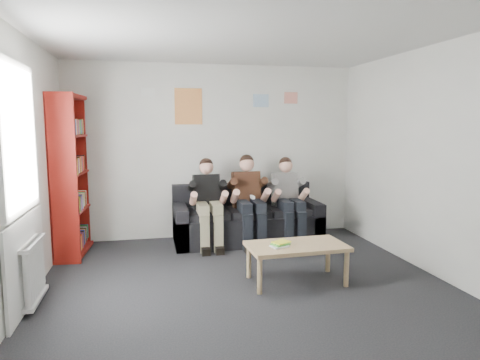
% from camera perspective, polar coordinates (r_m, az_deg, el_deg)
% --- Properties ---
extents(room_shell, '(5.00, 5.00, 5.00)m').
position_cam_1_polar(room_shell, '(4.32, 1.66, 1.75)').
color(room_shell, black).
rests_on(room_shell, ground).
extents(sofa, '(2.20, 0.90, 0.85)m').
position_cam_1_polar(sofa, '(6.59, 0.83, -5.47)').
color(sofa, black).
rests_on(sofa, ground).
extents(bookshelf, '(0.33, 0.98, 2.17)m').
position_cam_1_polar(bookshelf, '(6.23, -21.63, 0.54)').
color(bookshelf, maroon).
rests_on(bookshelf, ground).
extents(coffee_table, '(1.10, 0.60, 0.44)m').
position_cam_1_polar(coffee_table, '(4.91, 7.55, -9.09)').
color(coffee_table, tan).
rests_on(coffee_table, ground).
extents(game_cases, '(0.22, 0.20, 0.04)m').
position_cam_1_polar(game_cases, '(4.81, 5.40, -8.50)').
color(game_cases, white).
rests_on(game_cases, coffee_table).
extents(person_left, '(0.38, 0.82, 1.29)m').
position_cam_1_polar(person_left, '(6.22, -4.26, -3.07)').
color(person_left, black).
rests_on(person_left, sofa).
extents(person_middle, '(0.40, 0.87, 1.33)m').
position_cam_1_polar(person_middle, '(6.33, 1.25, -2.72)').
color(person_middle, '#4F2E1A').
rests_on(person_middle, sofa).
extents(person_right, '(0.38, 0.82, 1.28)m').
position_cam_1_polar(person_right, '(6.50, 6.51, -2.66)').
color(person_right, silver).
rests_on(person_right, sofa).
extents(radiator, '(0.10, 0.64, 0.60)m').
position_cam_1_polar(radiator, '(4.73, -25.73, -10.87)').
color(radiator, white).
rests_on(radiator, ground).
extents(window, '(0.05, 1.30, 2.36)m').
position_cam_1_polar(window, '(4.59, -27.10, -2.77)').
color(window, white).
rests_on(window, room_shell).
extents(poster_large, '(0.42, 0.01, 0.55)m').
position_cam_1_polar(poster_large, '(6.70, -6.90, 9.72)').
color(poster_large, '#D9C54C').
rests_on(poster_large, room_shell).
extents(poster_blue, '(0.25, 0.01, 0.20)m').
position_cam_1_polar(poster_blue, '(6.91, 2.80, 10.52)').
color(poster_blue, '#3A8CC5').
rests_on(poster_blue, room_shell).
extents(poster_pink, '(0.22, 0.01, 0.18)m').
position_cam_1_polar(poster_pink, '(7.05, 6.80, 10.82)').
color(poster_pink, '#C73E99').
rests_on(poster_pink, room_shell).
extents(poster_sign, '(0.20, 0.01, 0.14)m').
position_cam_1_polar(poster_sign, '(6.68, -12.16, 11.33)').
color(poster_sign, white).
rests_on(poster_sign, room_shell).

